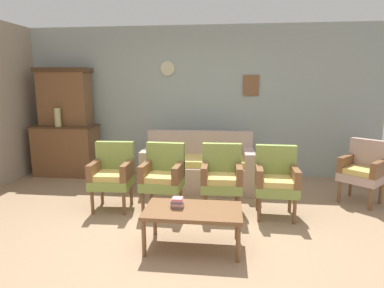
% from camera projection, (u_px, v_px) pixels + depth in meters
% --- Properties ---
extents(ground_plane, '(7.68, 7.68, 0.00)m').
position_uv_depth(ground_plane, '(180.00, 237.00, 3.61)').
color(ground_plane, '#997A5B').
extents(wall_back_with_decor, '(6.40, 0.09, 2.70)m').
position_uv_depth(wall_back_with_decor, '(201.00, 102.00, 5.92)').
color(wall_back_with_decor, '#939E99').
rests_on(wall_back_with_decor, ground).
extents(side_cabinet, '(1.16, 0.55, 0.93)m').
position_uv_depth(side_cabinet, '(67.00, 150.00, 6.00)').
color(side_cabinet, brown).
rests_on(side_cabinet, ground).
extents(cabinet_upper_hutch, '(0.99, 0.38, 1.03)m').
position_uv_depth(cabinet_upper_hutch, '(65.00, 96.00, 5.89)').
color(cabinet_upper_hutch, brown).
rests_on(cabinet_upper_hutch, side_cabinet).
extents(vase_on_cabinet, '(0.11, 0.11, 0.33)m').
position_uv_depth(vase_on_cabinet, '(58.00, 117.00, 5.70)').
color(vase_on_cabinet, tan).
rests_on(vase_on_cabinet, side_cabinet).
extents(floral_couch, '(1.77, 0.84, 0.90)m').
position_uv_depth(floral_couch, '(198.00, 168.00, 5.25)').
color(floral_couch, tan).
rests_on(floral_couch, ground).
extents(armchair_near_couch_end, '(0.54, 0.52, 0.90)m').
position_uv_depth(armchair_near_couch_end, '(112.00, 173.00, 4.36)').
color(armchair_near_couch_end, '#849947').
rests_on(armchair_near_couch_end, ground).
extents(armchair_row_middle, '(0.55, 0.52, 0.90)m').
position_uv_depth(armchair_row_middle, '(163.00, 174.00, 4.29)').
color(armchair_row_middle, '#849947').
rests_on(armchair_row_middle, ground).
extents(armchair_by_doorway, '(0.53, 0.50, 0.90)m').
position_uv_depth(armchair_by_doorway, '(222.00, 175.00, 4.23)').
color(armchair_by_doorway, '#849947').
rests_on(armchair_by_doorway, ground).
extents(armchair_near_cabinet, '(0.54, 0.51, 0.90)m').
position_uv_depth(armchair_near_cabinet, '(276.00, 178.00, 4.11)').
color(armchair_near_cabinet, '#849947').
rests_on(armchair_near_cabinet, ground).
extents(wingback_chair_by_fireplace, '(0.71, 0.71, 0.90)m').
position_uv_depth(wingback_chair_by_fireplace, '(364.00, 169.00, 4.57)').
color(wingback_chair_by_fireplace, tan).
rests_on(wingback_chair_by_fireplace, ground).
extents(coffee_table, '(1.00, 0.56, 0.42)m').
position_uv_depth(coffee_table, '(193.00, 213.00, 3.32)').
color(coffee_table, brown).
rests_on(coffee_table, ground).
extents(book_stack_on_table, '(0.14, 0.11, 0.11)m').
position_uv_depth(book_stack_on_table, '(177.00, 202.00, 3.35)').
color(book_stack_on_table, gray).
rests_on(book_stack_on_table, coffee_table).
extents(floor_vase_by_wall, '(0.26, 0.26, 0.66)m').
position_uv_depth(floor_vase_by_wall, '(369.00, 167.00, 5.33)').
color(floor_vase_by_wall, '#806154').
rests_on(floor_vase_by_wall, ground).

